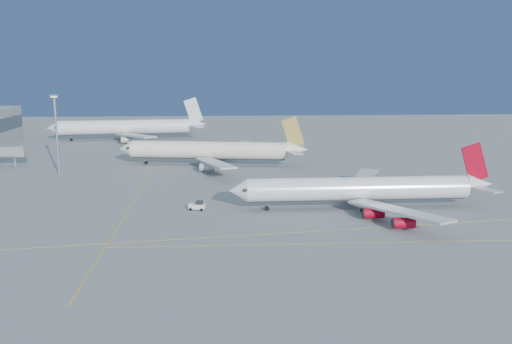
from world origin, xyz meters
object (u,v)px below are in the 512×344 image
(airliner_virgin, at_px, (364,189))
(airliner_third, at_px, (128,127))
(light_mast, at_px, (56,128))
(pushback_tug, at_px, (198,206))
(airliner_etihad, at_px, (213,150))

(airliner_virgin, relative_size, airliner_third, 0.90)
(airliner_virgin, distance_m, light_mast, 94.58)
(light_mast, bearing_deg, pushback_tug, -45.58)
(airliner_virgin, distance_m, pushback_tug, 38.72)
(airliner_etihad, bearing_deg, pushback_tug, -83.82)
(airliner_etihad, height_order, pushback_tug, airliner_etihad)
(pushback_tug, bearing_deg, airliner_virgin, 10.51)
(airliner_etihad, height_order, light_mast, light_mast)
(airliner_etihad, xyz_separation_m, airliner_third, (-37.97, 65.99, 0.57))
(airliner_virgin, relative_size, light_mast, 2.58)
(pushback_tug, bearing_deg, airliner_etihad, 99.43)
(light_mast, bearing_deg, airliner_virgin, -29.04)
(airliner_virgin, xyz_separation_m, airliner_third, (-73.84, 125.14, 0.96))
(pushback_tug, bearing_deg, light_mast, 146.47)
(pushback_tug, bearing_deg, airliner_third, 117.93)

